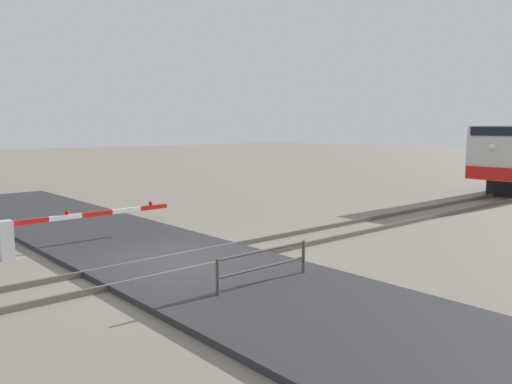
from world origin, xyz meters
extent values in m
plane|color=gray|center=(0.00, 0.00, 0.00)|extent=(160.00, 160.00, 0.00)
cube|color=#59544C|center=(-0.72, 0.00, 0.07)|extent=(0.08, 80.00, 0.15)
cube|color=#59544C|center=(0.72, 0.00, 0.07)|extent=(0.08, 80.00, 0.15)
cube|color=#2D2D30|center=(0.00, 0.00, 0.07)|extent=(36.00, 4.88, 0.15)
cube|color=silver|center=(0.00, 19.59, 3.49)|extent=(2.67, 2.69, 0.55)
cube|color=black|center=(0.00, 18.22, 3.49)|extent=(2.31, 0.06, 0.44)
cube|color=red|center=(0.00, 18.21, 1.40)|extent=(2.58, 0.08, 0.64)
sphere|color=#F2EACC|center=(0.00, 18.20, 2.73)|extent=(0.36, 0.36, 0.36)
cube|color=silver|center=(-3.77, -3.33, 0.55)|extent=(0.36, 0.36, 1.11)
cube|color=red|center=(-3.77, -2.63, 1.01)|extent=(0.10, 1.00, 0.14)
cube|color=white|center=(-3.77, -1.64, 1.01)|extent=(0.10, 1.00, 0.14)
cube|color=red|center=(-3.77, -0.64, 1.01)|extent=(0.10, 1.00, 0.14)
cube|color=white|center=(-3.77, 0.36, 1.01)|extent=(0.10, 1.00, 0.14)
cube|color=red|center=(-3.77, 1.35, 1.01)|extent=(0.10, 1.00, 0.14)
sphere|color=red|center=(-3.77, -1.59, 1.15)|extent=(0.14, 0.14, 0.14)
sphere|color=red|center=(-3.77, 1.25, 1.15)|extent=(0.14, 0.14, 0.14)
cylinder|color=#4C4742|center=(2.96, -1.00, 0.47)|extent=(0.08, 0.08, 0.95)
cylinder|color=#4C4742|center=(2.96, 1.62, 0.47)|extent=(0.08, 0.08, 0.95)
cylinder|color=#4C4742|center=(2.96, 0.31, 0.91)|extent=(0.06, 2.62, 0.06)
cylinder|color=#4C4742|center=(2.96, 0.31, 0.52)|extent=(0.06, 2.62, 0.06)
camera|label=1|loc=(11.40, -7.30, 3.69)|focal=35.96mm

